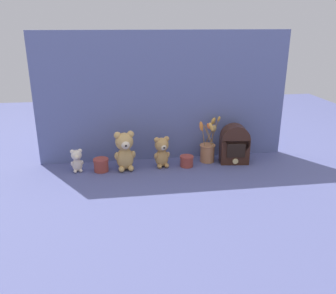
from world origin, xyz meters
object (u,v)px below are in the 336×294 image
teddy_bear_medium (162,151)px  teddy_bear_small (77,160)px  teddy_bear_large (125,150)px  decorative_tin_tall (187,161)px  decorative_tin_short (101,165)px  flower_vase (208,149)px  vintage_radio (235,144)px

teddy_bear_medium → teddy_bear_small: (-0.49, 0.00, -0.03)m
teddy_bear_large → decorative_tin_tall: (0.36, -0.00, -0.09)m
teddy_bear_medium → teddy_bear_small: size_ratio=1.38×
teddy_bear_large → decorative_tin_tall: 0.37m
teddy_bear_large → teddy_bear_medium: 0.22m
teddy_bear_medium → decorative_tin_short: bearing=-177.9°
teddy_bear_large → flower_vase: flower_vase is taller
teddy_bear_large → vintage_radio: (0.66, 0.02, -0.00)m
teddy_bear_medium → vintage_radio: size_ratio=0.78×
teddy_bear_medium → teddy_bear_large: bearing=-176.6°
teddy_bear_medium → vintage_radio: (0.44, 0.00, 0.02)m
teddy_bear_large → teddy_bear_medium: bearing=3.4°
teddy_bear_large → teddy_bear_medium: size_ratio=1.25×
flower_vase → teddy_bear_large: bearing=-173.9°
decorative_tin_short → decorative_tin_tall: bearing=-0.3°
teddy_bear_small → decorative_tin_short: (0.14, -0.01, -0.03)m
flower_vase → vintage_radio: bearing=-13.7°
flower_vase → teddy_bear_small: bearing=-177.0°
teddy_bear_large → decorative_tin_tall: size_ratio=2.87×
decorative_tin_short → flower_vase: bearing=4.8°
teddy_bear_medium → flower_vase: flower_vase is taller
teddy_bear_medium → flower_vase: bearing=8.0°
vintage_radio → teddy_bear_small: bearing=-179.8°
teddy_bear_small → vintage_radio: 0.94m
teddy_bear_small → decorative_tin_short: 0.14m
decorative_tin_tall → teddy_bear_medium: bearing=174.0°
teddy_bear_medium → teddy_bear_small: 0.49m
teddy_bear_medium → decorative_tin_tall: bearing=-6.0°
decorative_tin_short → teddy_bear_small: bearing=174.4°
teddy_bear_large → vintage_radio: bearing=1.4°
vintage_radio → decorative_tin_tall: bearing=-176.5°
teddy_bear_small → vintage_radio: vintage_radio is taller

